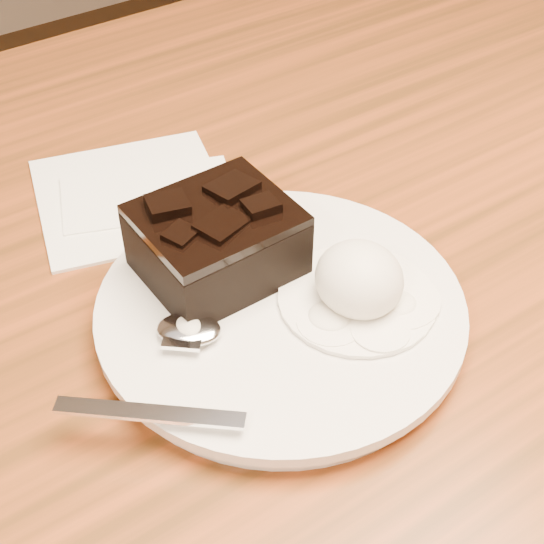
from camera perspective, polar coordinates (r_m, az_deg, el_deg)
dining_table at (r=0.90m, az=-0.69°, el=-16.49°), size 1.20×0.80×0.75m
plate at (r=0.54m, az=0.61°, el=-2.96°), size 0.24×0.24×0.02m
brownie at (r=0.54m, az=-3.91°, el=1.90°), size 0.10×0.08×0.05m
ice_cream_scoop at (r=0.52m, az=6.17°, el=-0.51°), size 0.06×0.06×0.05m
melt_puddle at (r=0.53m, az=6.03°, el=-1.92°), size 0.10×0.10×0.00m
spoon at (r=0.51m, az=-5.87°, el=-4.19°), size 0.14×0.13×0.01m
napkin at (r=0.66m, az=-9.90°, el=5.45°), size 0.18×0.18×0.01m
crumb_a at (r=0.52m, az=3.10°, el=-2.64°), size 0.01×0.01×0.00m
crumb_b at (r=0.53m, az=8.51°, el=-2.37°), size 0.01×0.01×0.00m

